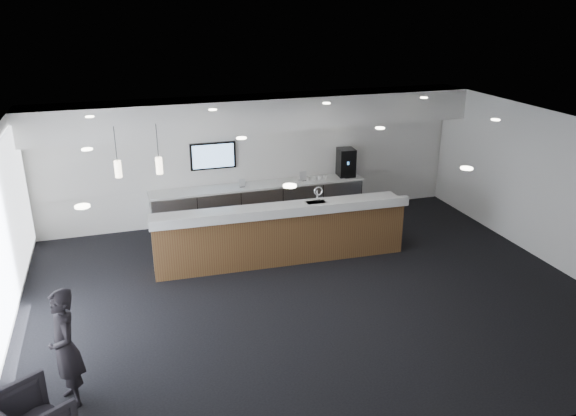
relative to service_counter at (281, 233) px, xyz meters
name	(u,v)px	position (x,y,z in m)	size (l,w,h in m)	color
ground	(311,294)	(0.10, -1.54, -0.58)	(10.00, 10.00, 0.00)	black
ceiling	(313,131)	(0.10, -1.54, 2.42)	(10.00, 8.00, 0.02)	black
back_wall	(255,158)	(0.10, 2.46, 0.92)	(10.00, 0.02, 3.00)	white
right_wall	(550,189)	(5.10, -1.54, 0.92)	(0.02, 8.00, 3.00)	white
soffit_bulkhead	(258,113)	(0.10, 2.01, 2.07)	(10.00, 0.90, 0.70)	silver
alcove_panel	(255,154)	(0.10, 2.43, 1.02)	(9.80, 0.06, 1.40)	silver
back_credenza	(259,203)	(0.10, 2.10, -0.10)	(5.06, 0.66, 0.95)	gray
wall_tv	(213,156)	(-0.90, 2.37, 1.07)	(1.05, 0.08, 0.62)	black
pendant_left	(162,174)	(-2.30, -0.74, 1.67)	(0.12, 0.12, 0.30)	#FFEAC6
pendant_right	(119,178)	(-3.00, -0.74, 1.67)	(0.12, 0.12, 0.30)	#FFEAC6
ceiling_can_lights	(313,133)	(0.10, -1.54, 2.39)	(7.00, 5.00, 0.02)	white
service_counter	(281,233)	(0.00, 0.00, 0.00)	(5.17, 1.03, 1.49)	#53321B
coffee_machine	(346,162)	(2.30, 2.13, 0.71)	(0.43, 0.53, 0.68)	black
info_sign_left	(242,183)	(-0.31, 2.02, 0.47)	(0.14, 0.02, 0.19)	silver
info_sign_right	(303,176)	(1.17, 2.03, 0.50)	(0.18, 0.02, 0.24)	silver
lounge_guest	(65,348)	(-3.89, -3.30, 0.24)	(0.60, 0.39, 1.64)	black
cup_0	(325,177)	(1.72, 2.01, 0.42)	(0.09, 0.09, 0.09)	white
cup_1	(320,178)	(1.58, 2.01, 0.42)	(0.09, 0.09, 0.09)	white
cup_2	(314,178)	(1.44, 2.01, 0.42)	(0.09, 0.09, 0.09)	white
cup_3	(309,179)	(1.30, 2.01, 0.42)	(0.09, 0.09, 0.09)	white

